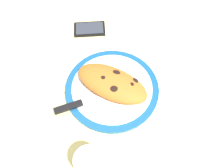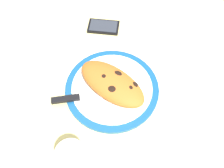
{
  "view_description": "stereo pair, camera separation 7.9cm",
  "coord_description": "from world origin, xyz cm",
  "views": [
    {
      "loc": [
        -10.61,
        39.03,
        71.45
      ],
      "look_at": [
        0.0,
        0.0,
        3.62
      ],
      "focal_mm": 39.8,
      "sensor_mm": 36.0,
      "label": 1
    },
    {
      "loc": [
        -17.98,
        36.22,
        71.45
      ],
      "look_at": [
        0.0,
        0.0,
        3.62
      ],
      "focal_mm": 39.8,
      "sensor_mm": 36.0,
      "label": 2
    }
  ],
  "objects": [
    {
      "name": "ground_plane",
      "position": [
        0.0,
        0.0,
        -1.5
      ],
      "size": [
        150.0,
        150.0,
        3.0
      ],
      "primitive_type": "cube",
      "color": "#E5D684"
    },
    {
      "name": "knife",
      "position": [
        8.36,
        8.77,
        2.1
      ],
      "size": [
        19.37,
        14.52,
        1.2
      ],
      "color": "silver",
      "rests_on": "plate"
    },
    {
      "name": "smartphone",
      "position": [
        15.22,
        -23.26,
        0.56
      ],
      "size": [
        13.44,
        10.5,
        1.16
      ],
      "color": "black",
      "rests_on": "ground_plane"
    },
    {
      "name": "plate",
      "position": [
        0.0,
        0.0,
        0.78
      ],
      "size": [
        30.73,
        30.73,
        1.62
      ],
      "color": "navy",
      "rests_on": "ground_plane"
    },
    {
      "name": "calzone",
      "position": [
        0.4,
        -0.38,
        4.14
      ],
      "size": [
        25.78,
        16.34,
        4.97
      ],
      "color": "#C16023",
      "rests_on": "plate"
    },
    {
      "name": "water_glass",
      "position": [
        -1.06,
        25.89,
        4.18
      ],
      "size": [
        7.89,
        7.89,
        9.48
      ],
      "color": "silver",
      "rests_on": "ground_plane"
    },
    {
      "name": "fork",
      "position": [
        1.01,
        -6.36,
        1.82
      ],
      "size": [
        15.16,
        5.27,
        0.4
      ],
      "color": "silver",
      "rests_on": "plate"
    }
  ]
}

